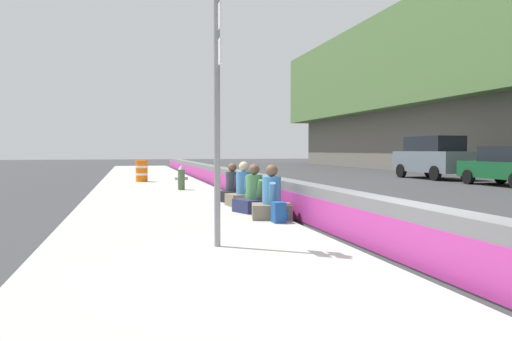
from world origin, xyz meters
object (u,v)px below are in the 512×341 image
Objects in this scene: route_sign_post at (217,104)px; fire_hydrant at (181,177)px; backpack at (279,212)px; construction_barrel at (142,171)px; parked_car_fourth at (433,157)px; seated_person_foreground at (272,202)px; seated_person_rear at (244,192)px; parked_car_third at (509,166)px; seated_person_middle at (254,197)px; seated_person_far at (232,189)px.

fire_hydrant is at bearing -2.82° from route_sign_post.
backpack is 0.42× the size of construction_barrel.
parked_car_fourth is (16.48, -14.52, -1.03)m from route_sign_post.
fire_hydrant is 2.20× the size of backpack.
construction_barrel is at bearing 10.13° from seated_person_foreground.
parked_car_fourth reaches higher than seated_person_rear.
seated_person_rear is (2.45, 0.03, 0.00)m from seated_person_foreground.
parked_car_fourth is at bearing -0.52° from parked_car_third.
seated_person_foreground is 0.25× the size of parked_car_third.
backpack is at bearing -177.84° from seated_person_middle.
backpack is at bearing 124.24° from parked_car_third.
route_sign_post is 4.44m from seated_person_middle.
construction_barrel is 0.20× the size of parked_car_fourth.
fire_hydrant is 8.57m from backpack.
seated_person_foreground is 1.17× the size of construction_barrel.
seated_person_rear reaches higher than seated_person_far.
seated_person_middle reaches higher than seated_person_far.
seated_person_foreground is 2.45m from seated_person_rear.
construction_barrel is at bearing 2.71° from route_sign_post.
parked_car_fourth is (14.40, -12.96, 0.85)m from backpack.
route_sign_post is 4.09× the size of fire_hydrant.
seated_person_foreground is (-7.93, -1.05, -0.10)m from fire_hydrant.
route_sign_post is 3.24× the size of seated_person_foreground.
seated_person_far is at bearing -166.62° from construction_barrel.
route_sign_post reaches higher than seated_person_middle.
seated_person_rear is 0.25× the size of parked_car_third.
seated_person_rear is at bearing -169.39° from fire_hydrant.
parked_car_fourth is (13.83, -12.95, 0.70)m from seated_person_foreground.
seated_person_middle is at bearing 2.16° from backpack.
parked_car_fourth is at bearing -45.80° from seated_person_middle.
parked_car_fourth is (5.90, -14.00, 0.60)m from fire_hydrant.
route_sign_post reaches higher than construction_barrel.
route_sign_post is at bearing -177.29° from construction_barrel.
route_sign_post is at bearing 143.08° from backpack.
seated_person_far is at bearing 128.11° from parked_car_fourth.
parked_car_third reaches higher than seated_person_middle.
route_sign_post reaches higher than seated_person_rear.
seated_person_middle reaches higher than backpack.
seated_person_middle is at bearing 177.70° from seated_person_rear.
route_sign_post is 3.20m from backpack.
seated_person_far is 16.59m from parked_car_fourth.
fire_hydrant is 6.84m from seated_person_middle.
route_sign_post is 0.74× the size of parked_car_fourth.
parked_car_third is at bearing -65.97° from seated_person_rear.
parked_car_third is at bearing -55.76° from backpack.
parked_car_fourth reaches higher than construction_barrel.
fire_hydrant is 5.18m from construction_barrel.
route_sign_post is at bearing 166.64° from seated_person_far.
seated_person_middle is at bearing -21.43° from route_sign_post.
seated_person_foreground reaches higher than backpack.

